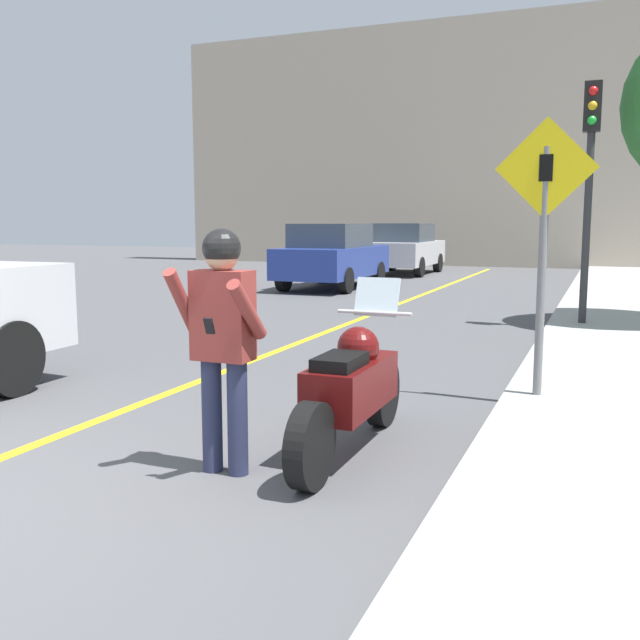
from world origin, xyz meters
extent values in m
cube|color=yellow|center=(-0.60, 6.00, 0.00)|extent=(0.12, 36.00, 0.01)
cube|color=#B2A38E|center=(0.00, 26.00, 4.72)|extent=(28.00, 1.20, 9.44)
cylinder|color=black|center=(1.74, 1.41, 0.29)|extent=(0.14, 0.58, 0.58)
cylinder|color=black|center=(1.74, 3.00, 0.29)|extent=(0.14, 0.58, 0.58)
cube|color=#510C0C|center=(1.74, 2.21, 0.52)|extent=(0.40, 1.09, 0.36)
sphere|color=#510C0C|center=(1.74, 2.35, 0.78)|extent=(0.32, 0.32, 0.32)
cube|color=black|center=(1.74, 1.96, 0.74)|extent=(0.28, 0.48, 0.10)
cylinder|color=silver|center=(1.74, 2.75, 1.00)|extent=(0.62, 0.03, 0.03)
cube|color=silver|center=(1.74, 2.82, 1.12)|extent=(0.36, 0.12, 0.31)
cylinder|color=#282D4C|center=(0.98, 1.48, 0.40)|extent=(0.14, 0.14, 0.79)
cylinder|color=#282D4C|center=(1.18, 1.48, 0.40)|extent=(0.14, 0.14, 0.79)
cube|color=maroon|center=(1.08, 1.48, 1.10)|extent=(0.40, 0.22, 0.61)
cylinder|color=maroon|center=(0.83, 1.38, 1.19)|extent=(0.09, 0.37, 0.47)
cylinder|color=maroon|center=(1.33, 1.36, 1.16)|extent=(0.09, 0.43, 0.43)
sphere|color=tan|center=(1.08, 1.48, 1.50)|extent=(0.22, 0.22, 0.22)
sphere|color=black|center=(1.08, 1.48, 1.55)|extent=(0.26, 0.26, 0.26)
cube|color=black|center=(1.14, 1.20, 1.07)|extent=(0.06, 0.05, 0.11)
cylinder|color=black|center=(-1.99, 2.60, 0.38)|extent=(0.24, 0.77, 0.76)
cylinder|color=slate|center=(2.90, 4.19, 1.25)|extent=(0.08, 0.08, 2.29)
cube|color=yellow|center=(2.90, 4.17, 2.20)|extent=(0.91, 0.02, 0.91)
cube|color=black|center=(2.90, 4.15, 2.20)|extent=(0.12, 0.01, 0.24)
cylinder|color=#2D2D30|center=(3.12, 9.48, 1.99)|extent=(0.12, 0.12, 3.77)
cube|color=black|center=(3.12, 9.46, 3.49)|extent=(0.26, 0.22, 0.76)
sphere|color=red|center=(3.12, 9.34, 3.71)|extent=(0.14, 0.14, 0.14)
sphere|color=gold|center=(3.12, 9.34, 3.49)|extent=(0.14, 0.14, 0.14)
sphere|color=green|center=(3.12, 9.34, 3.27)|extent=(0.14, 0.14, 0.14)
cylinder|color=black|center=(-4.05, 16.09, 0.32)|extent=(0.22, 0.64, 0.64)
cylinder|color=black|center=(-2.39, 16.09, 0.32)|extent=(0.22, 0.64, 0.64)
cylinder|color=black|center=(-4.05, 13.48, 0.32)|extent=(0.22, 0.64, 0.64)
cylinder|color=black|center=(-2.39, 13.48, 0.32)|extent=(0.22, 0.64, 0.64)
cube|color=navy|center=(-3.22, 14.78, 0.70)|extent=(1.80, 4.20, 0.76)
cube|color=#38424C|center=(-3.22, 14.62, 1.38)|extent=(1.58, 2.18, 0.60)
cylinder|color=black|center=(-3.68, 21.84, 0.32)|extent=(0.22, 0.64, 0.64)
cylinder|color=black|center=(-2.02, 21.84, 0.32)|extent=(0.22, 0.64, 0.64)
cylinder|color=black|center=(-3.68, 19.23, 0.32)|extent=(0.22, 0.64, 0.64)
cylinder|color=black|center=(-2.02, 19.23, 0.32)|extent=(0.22, 0.64, 0.64)
cube|color=silver|center=(-2.85, 20.54, 0.70)|extent=(1.80, 4.20, 0.76)
cube|color=#38424C|center=(-2.85, 20.37, 1.38)|extent=(1.58, 2.18, 0.60)
camera|label=1|loc=(3.46, -2.68, 1.72)|focal=40.00mm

